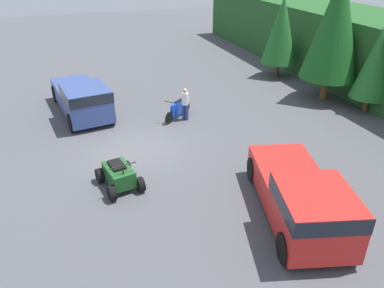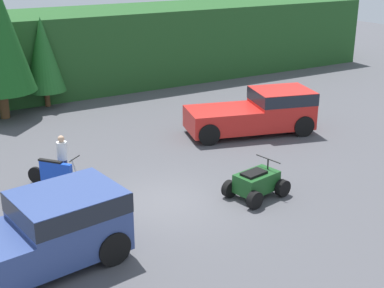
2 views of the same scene
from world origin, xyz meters
TOP-DOWN VIEW (x-y plane):
  - ground_plane at (0.00, 0.00)m, footprint 80.00×80.00m
  - hillside_backdrop at (0.00, 16.00)m, footprint 44.00×6.00m
  - tree_mid_right at (0.01, 12.84)m, footprint 1.98×1.98m
  - pickup_truck_red at (6.79, 4.02)m, footprint 5.78×3.51m
  - pickup_truck_second at (-4.63, -1.67)m, footprint 5.95×2.91m
  - dirt_bike at (-2.61, 2.92)m, footprint 1.50×1.78m
  - quad_atv at (2.72, -1.09)m, footprint 2.11×1.63m
  - rider_person at (-2.26, 3.21)m, footprint 0.49×0.49m

SIDE VIEW (x-z plane):
  - ground_plane at x=0.00m, z-range 0.00..0.00m
  - quad_atv at x=2.72m, z-range -0.13..1.06m
  - dirt_bike at x=-2.61m, z-range -0.10..1.05m
  - rider_person at x=-2.26m, z-range 0.07..1.76m
  - pickup_truck_red at x=6.79m, z-range 0.06..1.92m
  - pickup_truck_second at x=-4.63m, z-range 0.06..1.92m
  - hillside_backdrop at x=0.00m, z-range 0.00..4.29m
  - tree_mid_right at x=0.01m, z-range 0.39..4.88m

